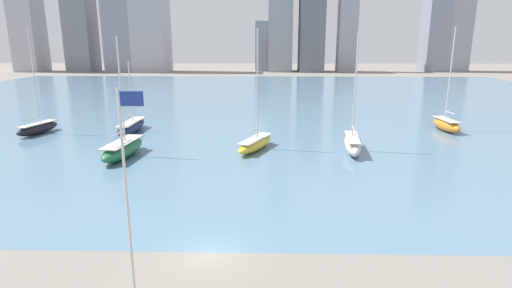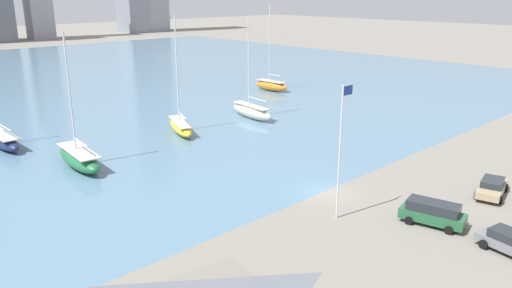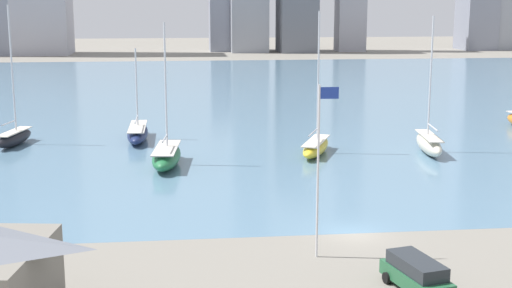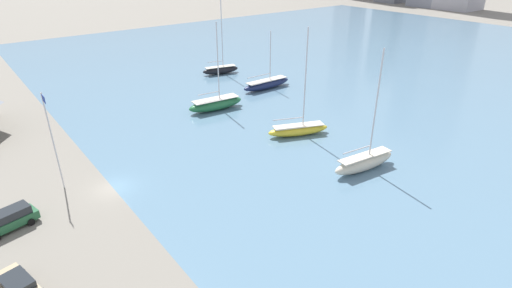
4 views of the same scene
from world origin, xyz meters
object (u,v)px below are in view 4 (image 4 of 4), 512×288
object	(u,v)px
sailboat_yellow	(298,129)
sailboat_green	(216,104)
flag_pole	(52,139)
sailboat_black	(221,69)
parked_suv_green	(8,220)
sailboat_cream	(364,162)
sailboat_navy	(267,84)
parked_sedan_tan	(18,286)

from	to	relation	value
sailboat_yellow	sailboat_green	bearing A→B (deg)	-143.96
sailboat_green	flag_pole	bearing A→B (deg)	-63.77
sailboat_black	sailboat_yellow	bearing A→B (deg)	-2.03
flag_pole	sailboat_green	size ratio (longest dim) A/B	0.79
flag_pole	parked_suv_green	xyz separation A→B (m)	(4.31, -5.81, -4.83)
sailboat_cream	sailboat_navy	world-z (taller)	sailboat_cream
sailboat_green	sailboat_cream	bearing A→B (deg)	11.92
sailboat_yellow	parked_suv_green	world-z (taller)	sailboat_yellow
sailboat_navy	parked_sedan_tan	xyz separation A→B (m)	(26.49, -45.31, -0.09)
flag_pole	sailboat_cream	world-z (taller)	sailboat_cream
sailboat_green	sailboat_black	xyz separation A→B (m)	(-16.61, 11.88, -0.05)
sailboat_black	sailboat_yellow	world-z (taller)	sailboat_black
sailboat_yellow	parked_suv_green	distance (m)	34.95
sailboat_black	parked_sedan_tan	bearing A→B (deg)	-35.40
flag_pole	sailboat_black	world-z (taller)	sailboat_black
sailboat_cream	sailboat_black	bearing A→B (deg)	175.46
sailboat_green	sailboat_navy	world-z (taller)	sailboat_green
flag_pole	parked_sedan_tan	size ratio (longest dim) A/B	1.96
sailboat_navy	sailboat_black	xyz separation A→B (m)	(-13.21, -1.37, 0.08)
sailboat_black	parked_suv_green	size ratio (longest dim) A/B	2.96
flag_pole	sailboat_yellow	size ratio (longest dim) A/B	0.74
flag_pole	parked_sedan_tan	xyz separation A→B (m)	(13.52, -6.60, -5.04)
sailboat_navy	sailboat_cream	bearing A→B (deg)	-19.02
sailboat_navy	parked_suv_green	distance (m)	47.76
sailboat_green	sailboat_navy	distance (m)	13.67
sailboat_green	sailboat_navy	xyz separation A→B (m)	(-3.40, 13.24, -0.13)
sailboat_green	parked_sedan_tan	xyz separation A→B (m)	(23.09, -32.06, -0.22)
flag_pole	sailboat_black	bearing A→B (deg)	125.03
sailboat_black	parked_sedan_tan	size ratio (longest dim) A/B	2.76
sailboat_cream	sailboat_navy	size ratio (longest dim) A/B	1.36
sailboat_green	sailboat_navy	bearing A→B (deg)	110.04
parked_suv_green	sailboat_black	bearing A→B (deg)	112.24
parked_sedan_tan	sailboat_yellow	bearing A→B (deg)	-0.74
sailboat_yellow	parked_suv_green	bearing A→B (deg)	-69.56
sailboat_navy	sailboat_black	bearing A→B (deg)	-174.32
flag_pole	parked_suv_green	size ratio (longest dim) A/B	2.10
sailboat_green	sailboat_black	bearing A→B (deg)	150.07
flag_pole	sailboat_black	distance (m)	45.86
sailboat_black	sailboat_cream	bearing A→B (deg)	0.91
sailboat_navy	sailboat_black	world-z (taller)	sailboat_black
parked_suv_green	parked_sedan_tan	xyz separation A→B (m)	(9.21, -0.78, -0.21)
sailboat_green	sailboat_yellow	xyz separation A→B (m)	(15.13, 3.64, -0.13)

